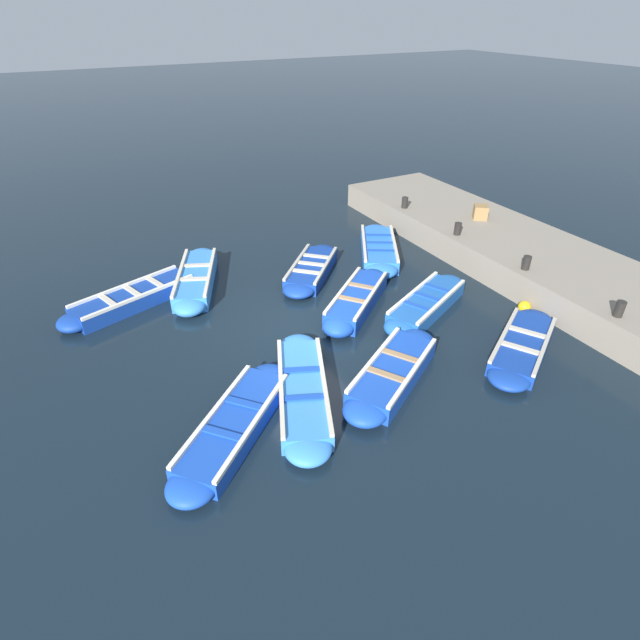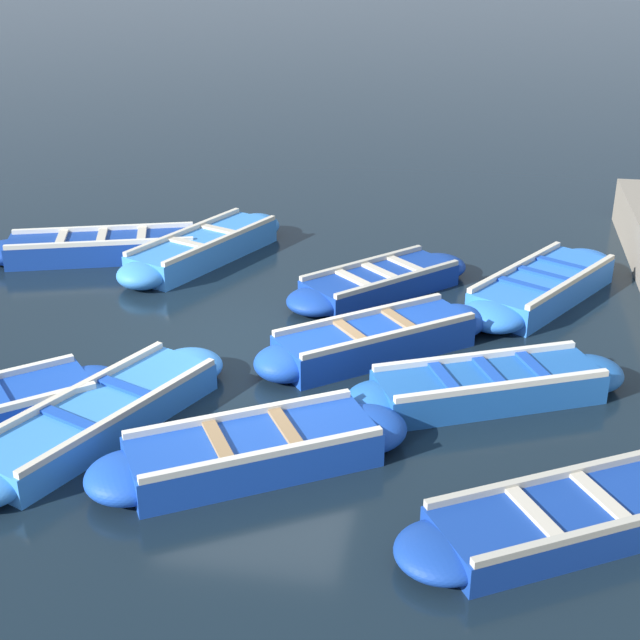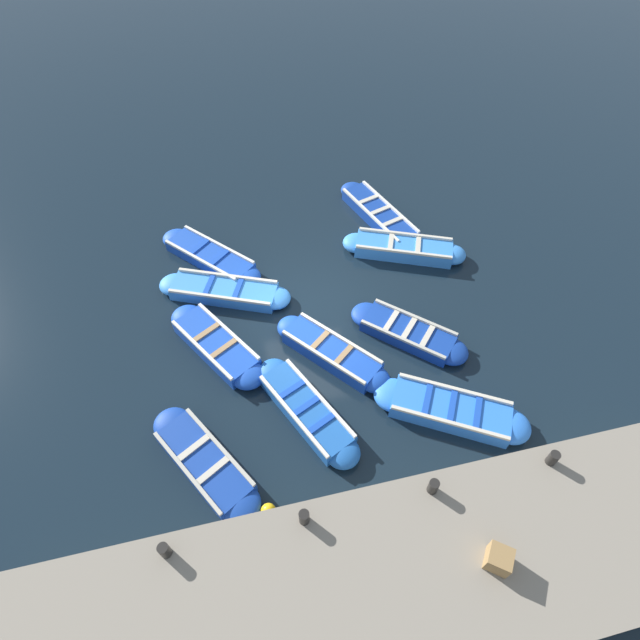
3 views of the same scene
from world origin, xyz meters
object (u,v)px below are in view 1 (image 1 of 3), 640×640
(boat_alongside, at_px, (379,249))
(buoy_orange_near, at_px, (524,307))
(boat_inner_gap, at_px, (196,279))
(boat_near_quay, at_px, (427,304))
(boat_broadside, at_px, (357,300))
(boat_outer_right, at_px, (235,425))
(boat_centre, at_px, (134,298))
(bollard_north, at_px, (405,203))
(boat_outer_left, at_px, (523,346))
(wooden_crate, at_px, (481,212))
(bollard_mid_north, at_px, (458,229))
(bollard_mid_south, at_px, (526,263))
(boat_mid_row, at_px, (393,373))
(boat_far_corner, at_px, (303,391))
(bollard_south, at_px, (620,309))
(boat_drifting, at_px, (312,269))

(boat_alongside, bearing_deg, buoy_orange_near, 106.14)
(boat_inner_gap, bearing_deg, boat_near_quay, 139.46)
(boat_broadside, bearing_deg, boat_outer_right, 32.28)
(boat_centre, relative_size, bollard_north, 11.12)
(boat_outer_left, bearing_deg, wooden_crate, -123.87)
(boat_alongside, distance_m, bollard_mid_north, 2.34)
(boat_outer_left, relative_size, bollard_mid_north, 9.43)
(bollard_north, bearing_deg, bollard_mid_south, 90.00)
(boat_mid_row, xyz_separation_m, boat_near_quay, (-2.32, -1.83, -0.01))
(boat_centre, bearing_deg, wooden_crate, 173.76)
(boat_far_corner, distance_m, wooden_crate, 9.15)
(boat_centre, height_order, buoy_orange_near, boat_centre)
(boat_alongside, height_order, bollard_south, bollard_south)
(bollard_north, height_order, wooden_crate, wooden_crate)
(boat_drifting, bearing_deg, boat_outer_left, 113.25)
(boat_mid_row, bearing_deg, boat_far_corner, -12.44)
(boat_near_quay, distance_m, bollard_mid_south, 2.75)
(boat_far_corner, height_order, bollard_mid_north, bollard_mid_north)
(boat_inner_gap, distance_m, bollard_mid_south, 8.53)
(bollard_north, bearing_deg, boat_inner_gap, 4.16)
(bollard_north, bearing_deg, boat_near_quay, 60.07)
(bollard_mid_north, height_order, bollard_south, same)
(boat_inner_gap, distance_m, wooden_crate, 8.80)
(boat_drifting, distance_m, buoy_orange_near, 5.60)
(bollard_north, bearing_deg, boat_mid_row, 52.16)
(boat_inner_gap, distance_m, bollard_north, 7.25)
(boat_inner_gap, relative_size, boat_centre, 0.94)
(boat_centre, distance_m, bollard_south, 11.19)
(boat_outer_right, bearing_deg, buoy_orange_near, -176.49)
(boat_far_corner, relative_size, boat_broadside, 1.23)
(boat_alongside, height_order, boat_broadside, boat_broadside)
(boat_mid_row, bearing_deg, boat_centre, -54.55)
(boat_mid_row, bearing_deg, bollard_mid_south, -165.60)
(bollard_mid_north, xyz_separation_m, bollard_mid_south, (0.00, 2.52, 0.00))
(boat_outer_right, bearing_deg, boat_alongside, -142.37)
(bollard_mid_north, bearing_deg, boat_inner_gap, -15.55)
(boat_outer_right, distance_m, wooden_crate, 10.59)
(boat_mid_row, distance_m, bollard_mid_south, 5.11)
(boat_inner_gap, xyz_separation_m, boat_alongside, (-5.37, 0.73, -0.01))
(boat_outer_right, bearing_deg, boat_inner_gap, -99.97)
(boat_drifting, relative_size, bollard_mid_south, 8.31)
(boat_inner_gap, relative_size, boat_outer_left, 1.11)
(boat_near_quay, bearing_deg, boat_far_corner, 19.10)
(bollard_mid_south, bearing_deg, boat_drifting, -40.76)
(boat_alongside, relative_size, buoy_orange_near, 11.52)
(boat_far_corner, distance_m, boat_broadside, 3.61)
(boat_mid_row, distance_m, bollard_south, 5.11)
(buoy_orange_near, bearing_deg, boat_alongside, -73.86)
(boat_broadside, bearing_deg, bollard_mid_south, 159.17)
(boat_far_corner, bearing_deg, boat_outer_right, 9.94)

